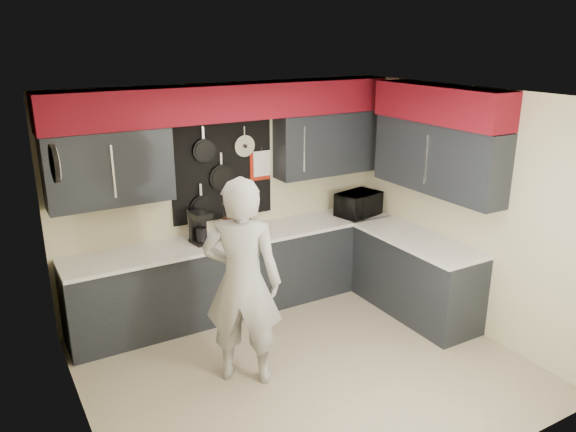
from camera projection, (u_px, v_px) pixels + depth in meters
ground at (305, 367)px, 5.47m from camera, size 4.00×4.00×0.00m
back_wall_assembly at (231, 138)px, 6.17m from camera, size 4.00×0.36×2.60m
right_wall_assembly at (442, 148)px, 5.97m from camera, size 0.36×3.50×2.60m
left_wall_assembly at (75, 286)px, 4.12m from camera, size 0.05×3.50×2.60m
base_cabinets at (290, 273)px, 6.49m from camera, size 3.95×2.20×0.92m
microwave at (358, 204)px, 7.02m from camera, size 0.60×0.47×0.30m
knife_block at (230, 227)px, 6.27m from camera, size 0.14×0.14×0.23m
utensil_crock at (252, 227)px, 6.41m from camera, size 0.12×0.12×0.16m
coffee_maker at (200, 226)px, 6.10m from camera, size 0.22×0.26×0.35m
person at (242, 282)px, 5.02m from camera, size 0.85×0.80×1.96m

